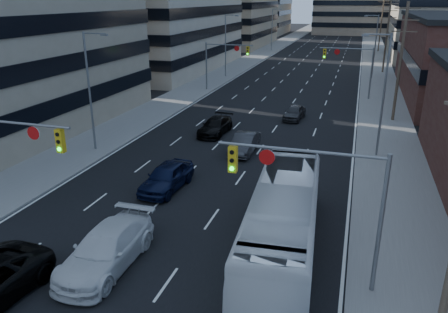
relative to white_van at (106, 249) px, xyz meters
name	(u,v)px	position (x,y,z in m)	size (l,w,h in m)	color
road_surface	(332,38)	(1.26, 123.49, -0.85)	(18.00, 300.00, 0.02)	black
sidewalk_left	(294,36)	(-10.24, 123.49, -0.79)	(5.00, 300.00, 0.15)	slate
sidewalk_right	(373,38)	(12.76, 123.49, -0.79)	(5.00, 300.00, 0.15)	slate
office_left_far	(226,12)	(-22.74, 93.49, 7.14)	(20.00, 30.00, 16.00)	gray
bg_block_left	(250,1)	(-26.74, 133.49, 9.14)	(24.00, 24.00, 20.00)	#ADA089
signal_near_left	(4,151)	(-6.19, 1.48, 3.46)	(6.59, 0.33, 6.00)	slate
signal_near_right	(315,188)	(8.72, 1.48, 3.46)	(6.59, 0.33, 6.00)	slate
signal_far_left	(224,57)	(-6.42, 38.48, 3.44)	(6.09, 0.33, 6.00)	slate
signal_far_right	(351,62)	(8.95, 38.48, 3.44)	(6.09, 0.33, 6.00)	slate
utility_pole_block	(400,61)	(13.46, 29.49, 4.92)	(2.20, 0.28, 11.00)	#4C3D2D
utility_pole_midblock	(387,35)	(13.46, 59.49, 4.92)	(2.20, 0.28, 11.00)	#4C3D2D
utility_pole_distant	(381,24)	(13.46, 89.49, 4.92)	(2.20, 0.28, 11.00)	#4C3D2D
streetlight_left_near	(91,87)	(-9.07, 13.49, 4.19)	(2.03, 0.22, 9.00)	slate
streetlight_left_mid	(227,43)	(-9.07, 48.49, 4.19)	(2.03, 0.22, 9.00)	slate
streetlight_left_far	(273,28)	(-9.07, 83.49, 4.19)	(2.03, 0.22, 9.00)	slate
streetlight_right_near	(382,90)	(11.60, 18.49, 4.19)	(2.03, 0.22, 9.00)	slate
streetlight_right_far	(374,44)	(11.60, 53.49, 4.19)	(2.03, 0.22, 9.00)	slate
white_van	(106,249)	(0.00, 0.00, 0.00)	(2.42, 5.94, 1.72)	silver
transit_bus	(283,221)	(7.26, 3.26, 0.84)	(2.86, 12.23, 3.41)	white
sedan_blue	(167,177)	(-0.88, 8.43, -0.03)	(1.95, 4.86, 1.66)	black
sedan_grey_center	(244,143)	(2.01, 16.49, -0.12)	(1.57, 4.51, 1.48)	#313133
sedan_black_far	(215,126)	(-1.64, 20.45, -0.15)	(1.99, 4.91, 1.42)	black
sedan_grey_right	(294,112)	(4.25, 27.41, -0.17)	(1.63, 4.05, 1.38)	#2D2D2F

